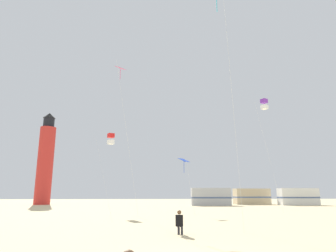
# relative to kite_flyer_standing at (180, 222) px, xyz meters

# --- Properties ---
(kite_flyer_standing) EXTENTS (0.42, 0.55, 1.16)m
(kite_flyer_standing) POSITION_rel_kite_flyer_standing_xyz_m (0.00, 0.00, 0.00)
(kite_flyer_standing) COLOR black
(kite_flyer_standing) RESTS_ON ground
(kite_diamond_blue) EXTENTS (1.58, 1.58, 5.28)m
(kite_diamond_blue) POSITION_rel_kite_flyer_standing_xyz_m (2.01, 13.79, 4.30)
(kite_diamond_blue) COLOR silver
(kite_diamond_blue) RESTS_ON ground
(kite_box_violet) EXTENTS (1.93, 1.72, 12.13)m
(kite_box_violet) POSITION_rel_kite_flyer_standing_xyz_m (11.24, 15.87, 10.92)
(kite_box_violet) COLOR silver
(kite_box_violet) RESTS_ON ground
(kite_box_scarlet) EXTENTS (1.96, 1.90, 8.17)m
(kite_box_scarlet) POSITION_rel_kite_flyer_standing_xyz_m (-5.44, 16.65, 6.97)
(kite_box_scarlet) COLOR silver
(kite_box_scarlet) RESTS_ON ground
(kite_diamond_rainbow) EXTENTS (2.63, 2.63, 14.06)m
(kite_diamond_rainbow) POSITION_rel_kite_flyer_standing_xyz_m (-4.20, 12.36, 12.48)
(kite_diamond_rainbow) COLOR silver
(kite_diamond_rainbow) RESTS_ON ground
(kite_diamond_cyan) EXTENTS (1.58, 1.58, 13.83)m
(kite_diamond_cyan) POSITION_rel_kite_flyer_standing_xyz_m (2.45, 0.55, 12.28)
(kite_diamond_cyan) COLOR silver
(kite_diamond_cyan) RESTS_ON ground
(lighthouse_distant) EXTENTS (2.80, 2.80, 16.80)m
(lighthouse_distant) POSITION_rel_kite_flyer_standing_xyz_m (-20.05, 41.23, 7.22)
(lighthouse_distant) COLOR red
(lighthouse_distant) RESTS_ON ground
(rv_van_silver) EXTENTS (6.59, 2.79, 2.80)m
(rv_van_silver) POSITION_rel_kite_flyer_standing_xyz_m (9.04, 35.07, 0.78)
(rv_van_silver) COLOR #B7BABF
(rv_van_silver) RESTS_ON ground
(rv_van_tan) EXTENTS (6.58, 2.75, 2.80)m
(rv_van_tan) POSITION_rel_kite_flyer_standing_xyz_m (17.68, 39.95, 0.78)
(rv_van_tan) COLOR #C6B28C
(rv_van_tan) RESTS_ON ground
(rv_van_white) EXTENTS (6.51, 2.53, 2.80)m
(rv_van_white) POSITION_rel_kite_flyer_standing_xyz_m (24.23, 35.58, 0.78)
(rv_van_white) COLOR white
(rv_van_white) RESTS_ON ground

